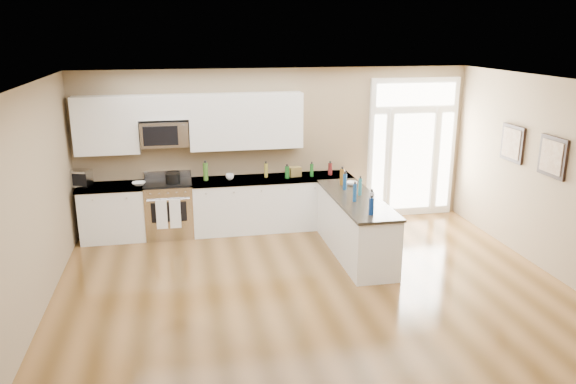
# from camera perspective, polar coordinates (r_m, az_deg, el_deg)

# --- Properties ---
(ground) EXTENTS (8.00, 8.00, 0.00)m
(ground) POSITION_cam_1_polar(r_m,az_deg,el_deg) (6.87, 4.98, -13.89)
(ground) COLOR #533717
(room_shell) EXTENTS (8.00, 8.00, 8.00)m
(room_shell) POSITION_cam_1_polar(r_m,az_deg,el_deg) (6.19, 5.36, -0.07)
(room_shell) COLOR #8E795A
(room_shell) RESTS_ON ground
(back_cabinet_left) EXTENTS (1.10, 0.66, 0.94)m
(back_cabinet_left) POSITION_cam_1_polar(r_m,az_deg,el_deg) (9.92, -17.30, -2.15)
(back_cabinet_left) COLOR white
(back_cabinet_left) RESTS_ON ground
(back_cabinet_right) EXTENTS (2.85, 0.66, 0.94)m
(back_cabinet_right) POSITION_cam_1_polar(r_m,az_deg,el_deg) (9.97, -1.63, -1.31)
(back_cabinet_right) COLOR white
(back_cabinet_right) RESTS_ON ground
(peninsula_cabinet) EXTENTS (0.69, 2.32, 0.94)m
(peninsula_cabinet) POSITION_cam_1_polar(r_m,az_deg,el_deg) (8.88, 6.84, -3.67)
(peninsula_cabinet) COLOR white
(peninsula_cabinet) RESTS_ON ground
(upper_cabinet_left) EXTENTS (1.04, 0.33, 0.95)m
(upper_cabinet_left) POSITION_cam_1_polar(r_m,az_deg,el_deg) (9.72, -18.01, 6.47)
(upper_cabinet_left) COLOR white
(upper_cabinet_left) RESTS_ON room_shell
(upper_cabinet_right) EXTENTS (1.94, 0.33, 0.95)m
(upper_cabinet_right) POSITION_cam_1_polar(r_m,az_deg,el_deg) (9.71, -4.28, 7.20)
(upper_cabinet_right) COLOR white
(upper_cabinet_right) RESTS_ON room_shell
(upper_cabinet_short) EXTENTS (0.82, 0.33, 0.40)m
(upper_cabinet_short) POSITION_cam_1_polar(r_m,az_deg,el_deg) (9.61, -12.59, 8.43)
(upper_cabinet_short) COLOR white
(upper_cabinet_short) RESTS_ON room_shell
(microwave) EXTENTS (0.78, 0.41, 0.42)m
(microwave) POSITION_cam_1_polar(r_m,az_deg,el_deg) (9.64, -12.44, 5.81)
(microwave) COLOR silver
(microwave) RESTS_ON room_shell
(entry_door) EXTENTS (1.70, 0.10, 2.60)m
(entry_door) POSITION_cam_1_polar(r_m,az_deg,el_deg) (10.76, 12.49, 4.37)
(entry_door) COLOR white
(entry_door) RESTS_ON ground
(wall_art_near) EXTENTS (0.05, 0.58, 0.58)m
(wall_art_near) POSITION_cam_1_polar(r_m,az_deg,el_deg) (9.60, 21.83, 4.61)
(wall_art_near) COLOR black
(wall_art_near) RESTS_ON room_shell
(wall_art_far) EXTENTS (0.05, 0.58, 0.58)m
(wall_art_far) POSITION_cam_1_polar(r_m,az_deg,el_deg) (8.79, 25.29, 3.25)
(wall_art_far) COLOR black
(wall_art_far) RESTS_ON room_shell
(kitchen_range) EXTENTS (0.80, 0.71, 1.08)m
(kitchen_range) POSITION_cam_1_polar(r_m,az_deg,el_deg) (9.84, -11.97, -1.65)
(kitchen_range) COLOR silver
(kitchen_range) RESTS_ON ground
(stockpot) EXTENTS (0.32, 0.32, 0.19)m
(stockpot) POSITION_cam_1_polar(r_m,az_deg,el_deg) (9.61, -11.63, 1.44)
(stockpot) COLOR black
(stockpot) RESTS_ON kitchen_range
(toaster_oven) EXTENTS (0.39, 0.35, 0.27)m
(toaster_oven) POSITION_cam_1_polar(r_m,az_deg,el_deg) (9.89, -20.33, 1.35)
(toaster_oven) COLOR silver
(toaster_oven) RESTS_ON back_cabinet_left
(cardboard_box) EXTENTS (0.23, 0.18, 0.17)m
(cardboard_box) POSITION_cam_1_polar(r_m,az_deg,el_deg) (9.90, 0.70, 2.09)
(cardboard_box) COLOR brown
(cardboard_box) RESTS_ON back_cabinet_right
(bowl_left) EXTENTS (0.23, 0.23, 0.05)m
(bowl_left) POSITION_cam_1_polar(r_m,az_deg,el_deg) (9.65, -14.92, 0.82)
(bowl_left) COLOR white
(bowl_left) RESTS_ON back_cabinet_left
(bowl_peninsula) EXTENTS (0.23, 0.23, 0.06)m
(bowl_peninsula) POSITION_cam_1_polar(r_m,az_deg,el_deg) (9.40, 6.49, 0.87)
(bowl_peninsula) COLOR white
(bowl_peninsula) RESTS_ON peninsula_cabinet
(cup_counter) EXTENTS (0.14, 0.14, 0.11)m
(cup_counter) POSITION_cam_1_polar(r_m,az_deg,el_deg) (9.72, -5.94, 1.55)
(cup_counter) COLOR white
(cup_counter) RESTS_ON back_cabinet_right
(counter_bottles) EXTENTS (2.39, 2.40, 0.30)m
(counter_bottles) POSITION_cam_1_polar(r_m,az_deg,el_deg) (9.19, 2.38, 1.24)
(counter_bottles) COLOR #19591E
(counter_bottles) RESTS_ON back_cabinet_right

